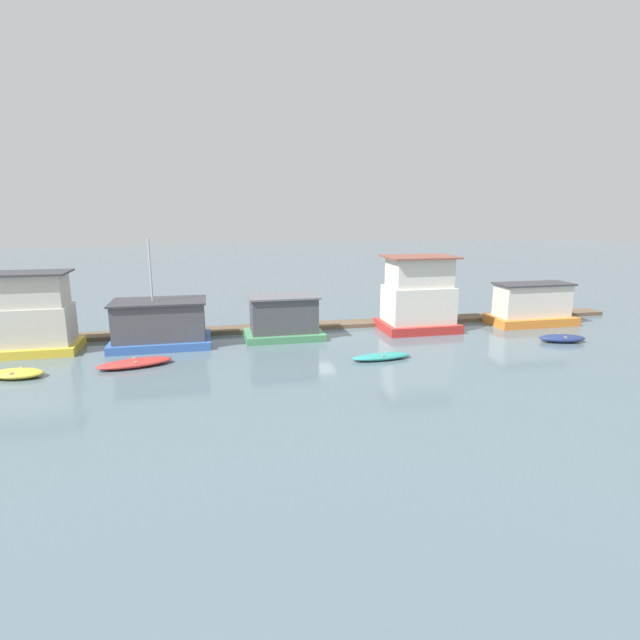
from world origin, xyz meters
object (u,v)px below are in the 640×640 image
(houseboat_yellow, at_px, (22,316))
(dinghy_teal, at_px, (381,356))
(houseboat_red, at_px, (418,297))
(houseboat_green, at_px, (284,318))
(dinghy_red, at_px, (135,363))
(houseboat_blue, at_px, (160,324))
(dinghy_navy, at_px, (562,338))
(dinghy_yellow, at_px, (17,373))
(houseboat_orange, at_px, (532,306))

(houseboat_yellow, height_order, dinghy_teal, houseboat_yellow)
(houseboat_red, bearing_deg, houseboat_green, -178.56)
(dinghy_red, bearing_deg, houseboat_blue, 75.72)
(dinghy_red, bearing_deg, houseboat_green, 26.61)
(houseboat_yellow, xyz_separation_m, dinghy_navy, (35.01, -5.05, -2.10))
(dinghy_red, distance_m, dinghy_teal, 14.49)
(houseboat_green, height_order, dinghy_yellow, houseboat_green)
(houseboat_orange, bearing_deg, houseboat_yellow, -179.48)
(houseboat_yellow, relative_size, dinghy_teal, 1.68)
(houseboat_red, xyz_separation_m, dinghy_teal, (-5.21, -6.73, -2.33))
(dinghy_teal, bearing_deg, dinghy_yellow, 176.95)
(houseboat_orange, bearing_deg, houseboat_red, 179.38)
(houseboat_blue, distance_m, dinghy_red, 4.70)
(houseboat_blue, height_order, houseboat_orange, houseboat_blue)
(dinghy_navy, bearing_deg, dinghy_yellow, -179.72)
(dinghy_yellow, height_order, dinghy_navy, dinghy_navy)
(houseboat_yellow, xyz_separation_m, dinghy_red, (7.13, -4.53, -2.14))
(houseboat_green, relative_size, houseboat_red, 0.98)
(houseboat_blue, bearing_deg, dinghy_teal, -24.88)
(houseboat_green, xyz_separation_m, dinghy_yellow, (-15.33, -5.39, -1.18))
(houseboat_green, xyz_separation_m, houseboat_orange, (19.79, 0.15, 0.07))
(houseboat_green, bearing_deg, houseboat_blue, -177.79)
(dinghy_red, relative_size, dinghy_navy, 1.33)
(houseboat_red, xyz_separation_m, houseboat_orange, (9.59, -0.10, -1.04))
(dinghy_yellow, distance_m, dinghy_teal, 20.35)
(dinghy_red, relative_size, dinghy_teal, 1.16)
(dinghy_yellow, relative_size, dinghy_navy, 0.90)
(houseboat_yellow, distance_m, dinghy_red, 8.71)
(houseboat_green, relative_size, dinghy_navy, 1.64)
(houseboat_yellow, relative_size, houseboat_red, 1.15)
(houseboat_blue, xyz_separation_m, dinghy_red, (-1.12, -4.39, -1.25))
(houseboat_blue, relative_size, houseboat_green, 1.30)
(houseboat_yellow, height_order, houseboat_blue, houseboat_blue)
(houseboat_red, height_order, dinghy_navy, houseboat_red)
(houseboat_green, height_order, houseboat_red, houseboat_red)
(dinghy_red, distance_m, dinghy_navy, 27.89)
(houseboat_orange, xyz_separation_m, dinghy_yellow, (-35.12, -5.54, -1.25))
(houseboat_blue, relative_size, dinghy_teal, 1.86)
(houseboat_red, distance_m, dinghy_navy, 10.20)
(houseboat_yellow, xyz_separation_m, houseboat_blue, (8.24, -0.14, -0.89))
(houseboat_blue, bearing_deg, dinghy_red, -104.28)
(houseboat_blue, distance_m, houseboat_green, 8.29)
(dinghy_navy, bearing_deg, dinghy_red, 178.94)
(dinghy_red, bearing_deg, dinghy_teal, -6.99)
(houseboat_red, relative_size, dinghy_yellow, 1.86)
(dinghy_navy, bearing_deg, houseboat_red, 146.54)
(houseboat_red, xyz_separation_m, dinghy_navy, (8.29, -5.48, -2.27))
(dinghy_yellow, bearing_deg, dinghy_teal, -3.05)
(houseboat_yellow, distance_m, houseboat_blue, 8.29)
(houseboat_orange, relative_size, dinghy_teal, 1.74)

